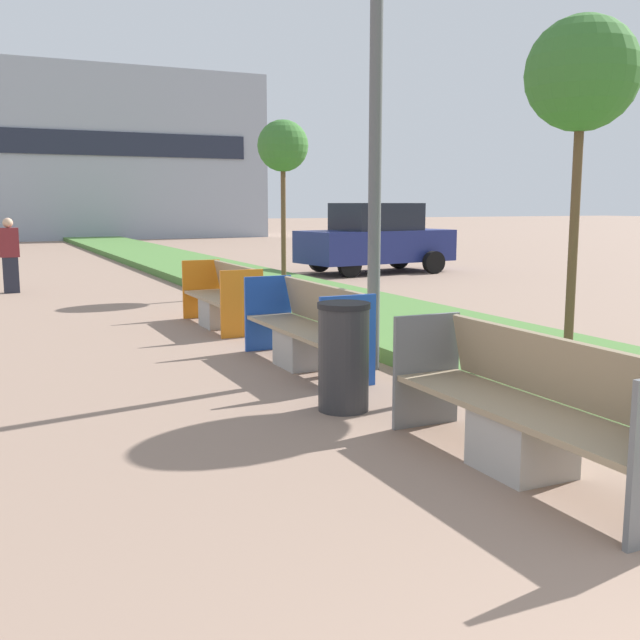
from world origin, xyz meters
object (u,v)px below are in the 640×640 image
object	(u,v)px
sapling_tree_near	(582,76)
sapling_tree_far	(283,148)
pedestrian_walking	(9,255)
litter_bin	(344,357)
parked_car_distant	(376,239)
bench_grey_frame	(527,418)
bench_orange_frame	(223,302)
bench_blue_frame	(306,334)

from	to	relation	value
sapling_tree_near	sapling_tree_far	bearing A→B (deg)	90.00
sapling_tree_far	pedestrian_walking	size ratio (longest dim) A/B	2.26
sapling_tree_near	pedestrian_walking	size ratio (longest dim) A/B	2.42
sapling_tree_far	pedestrian_walking	world-z (taller)	sapling_tree_far
sapling_tree_near	pedestrian_walking	distance (m)	12.06
pedestrian_walking	litter_bin	bearing A→B (deg)	-78.46
parked_car_distant	bench_grey_frame	bearing A→B (deg)	-123.22
sapling_tree_far	litter_bin	bearing A→B (deg)	-108.88
bench_orange_frame	parked_car_distant	xyz separation A→B (m)	(6.50, 6.88, 0.55)
bench_blue_frame	pedestrian_walking	size ratio (longest dim) A/B	1.45
sapling_tree_near	sapling_tree_far	distance (m)	8.19
bench_grey_frame	bench_blue_frame	bearing A→B (deg)	90.04
sapling_tree_far	bench_orange_frame	bearing A→B (deg)	-124.62
parked_car_distant	pedestrian_walking	bearing A→B (deg)	177.40
bench_orange_frame	sapling_tree_near	bearing A→B (deg)	-62.03
bench_grey_frame	pedestrian_walking	world-z (taller)	pedestrian_walking
litter_bin	pedestrian_walking	bearing A→B (deg)	101.54
sapling_tree_far	pedestrian_walking	xyz separation A→B (m)	(-5.14, 2.46, -2.18)
litter_bin	pedestrian_walking	size ratio (longest dim) A/B	0.63
bench_orange_frame	pedestrian_walking	bearing A→B (deg)	113.97
pedestrian_walking	sapling_tree_far	bearing A→B (deg)	-25.62
sapling_tree_near	sapling_tree_far	size ratio (longest dim) A/B	1.07
litter_bin	sapling_tree_far	world-z (taller)	sapling_tree_far
bench_orange_frame	pedestrian_walking	size ratio (longest dim) A/B	1.31
bench_orange_frame	pedestrian_walking	distance (m)	6.61
bench_grey_frame	sapling_tree_far	xyz separation A→B (m)	(2.45, 10.41, 2.58)
bench_orange_frame	sapling_tree_far	distance (m)	5.05
litter_bin	bench_grey_frame	bearing A→B (deg)	-76.86
bench_grey_frame	bench_orange_frame	size ratio (longest dim) A/B	1.20
litter_bin	sapling_tree_far	xyz separation A→B (m)	(2.90, 8.49, 2.47)
bench_blue_frame	parked_car_distant	distance (m)	11.92
sapling_tree_near	bench_blue_frame	bearing A→B (deg)	148.22
bench_orange_frame	sapling_tree_far	xyz separation A→B (m)	(2.46, 3.56, 2.59)
bench_orange_frame	parked_car_distant	size ratio (longest dim) A/B	0.46
bench_blue_frame	sapling_tree_near	bearing A→B (deg)	-31.78
bench_blue_frame	bench_orange_frame	bearing A→B (deg)	90.05
litter_bin	sapling_tree_near	distance (m)	3.94
bench_grey_frame	parked_car_distant	xyz separation A→B (m)	(6.50, 13.72, 0.53)
sapling_tree_near	pedestrian_walking	world-z (taller)	sapling_tree_near
bench_orange_frame	litter_bin	world-z (taller)	litter_bin
bench_blue_frame	bench_orange_frame	size ratio (longest dim) A/B	1.10
litter_bin	pedestrian_walking	world-z (taller)	pedestrian_walking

